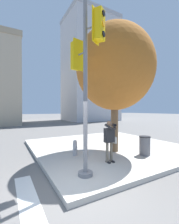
{
  "coord_description": "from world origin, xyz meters",
  "views": [
    {
      "loc": [
        -1.69,
        -3.6,
        2.24
      ],
      "look_at": [
        1.02,
        1.18,
        2.16
      ],
      "focal_mm": 24.0,
      "sensor_mm": 36.0,
      "label": 1
    }
  ],
  "objects_px": {
    "person_photographer": "(110,137)",
    "fire_hydrant": "(75,148)",
    "traffic_signal_pole": "(86,68)",
    "trash_bin": "(145,146)",
    "street_tree": "(115,68)"
  },
  "relations": [
    {
      "from": "traffic_signal_pole",
      "to": "street_tree",
      "type": "distance_m",
      "value": 3.15
    },
    {
      "from": "traffic_signal_pole",
      "to": "fire_hydrant",
      "type": "bearing_deg",
      "value": 75.63
    },
    {
      "from": "person_photographer",
      "to": "fire_hydrant",
      "type": "bearing_deg",
      "value": 119.98
    },
    {
      "from": "traffic_signal_pole",
      "to": "fire_hydrant",
      "type": "relative_size",
      "value": 8.0
    },
    {
      "from": "traffic_signal_pole",
      "to": "person_photographer",
      "type": "bearing_deg",
      "value": 23.25
    },
    {
      "from": "street_tree",
      "to": "trash_bin",
      "type": "distance_m",
      "value": 3.99
    },
    {
      "from": "traffic_signal_pole",
      "to": "fire_hydrant",
      "type": "distance_m",
      "value": 3.71
    },
    {
      "from": "street_tree",
      "to": "traffic_signal_pole",
      "type": "bearing_deg",
      "value": -145.88
    },
    {
      "from": "street_tree",
      "to": "person_photographer",
      "type": "bearing_deg",
      "value": -135.74
    },
    {
      "from": "street_tree",
      "to": "fire_hydrant",
      "type": "height_order",
      "value": "street_tree"
    },
    {
      "from": "trash_bin",
      "to": "street_tree",
      "type": "bearing_deg",
      "value": 125.02
    },
    {
      "from": "street_tree",
      "to": "trash_bin",
      "type": "bearing_deg",
      "value": -54.98
    },
    {
      "from": "street_tree",
      "to": "trash_bin",
      "type": "relative_size",
      "value": 7.33
    },
    {
      "from": "fire_hydrant",
      "to": "trash_bin",
      "type": "bearing_deg",
      "value": -28.36
    },
    {
      "from": "traffic_signal_pole",
      "to": "trash_bin",
      "type": "relative_size",
      "value": 6.57
    }
  ]
}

